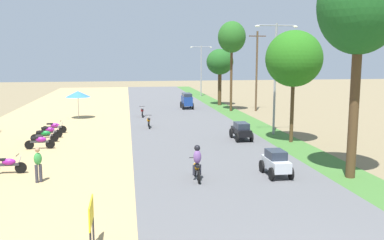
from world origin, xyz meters
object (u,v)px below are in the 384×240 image
median_tree_fourth (220,62)px  streetlamp_near (275,71)px  streetlamp_mid (201,67)px  motorbike_foreground_rider (197,163)px  parked_motorbike_fifth (45,135)px  car_hatchback_silver (276,162)px  parked_motorbike_third (8,164)px  street_signboard (91,216)px  parked_motorbike_seventh (54,127)px  median_tree_second (294,59)px  median_tree_nearest (360,7)px  car_sedan_black (241,130)px  utility_pole_near (257,70)px  vendor_umbrella (78,94)px  motorbike_ahead_second (149,121)px  median_tree_third (232,38)px  pedestrian_on_shoulder (38,163)px  car_van_blue (187,100)px  parked_motorbike_fourth (40,141)px  parked_motorbike_sixth (49,131)px  motorbike_ahead_third (142,111)px

median_tree_fourth → streetlamp_near: (-0.17, -18.84, -0.38)m
streetlamp_mid → motorbike_foreground_rider: 41.50m
parked_motorbike_fifth → car_hatchback_silver: car_hatchback_silver is taller
parked_motorbike_third → street_signboard: 10.06m
parked_motorbike_fifth → parked_motorbike_seventh: size_ratio=1.00×
median_tree_second → car_hatchback_silver: 9.71m
median_tree_second → streetlamp_mid: median_tree_second is taller
median_tree_nearest → car_sedan_black: median_tree_nearest is taller
median_tree_second → median_tree_fourth: median_tree_second is taller
utility_pole_near → car_hatchback_silver: utility_pole_near is taller
vendor_umbrella → motorbike_foreground_rider: bearing=-70.1°
parked_motorbike_seventh → motorbike_ahead_second: bearing=11.6°
parked_motorbike_fifth → median_tree_third: median_tree_third is taller
pedestrian_on_shoulder → streetlamp_near: 17.87m
parked_motorbike_fifth → median_tree_fourth: (16.15, 19.21, 4.46)m
streetlamp_near → car_van_blue: (-4.11, 15.93, -3.61)m
parked_motorbike_fourth → motorbike_foreground_rider: size_ratio=1.00×
utility_pole_near → parked_motorbike_fourth: bearing=-139.8°
median_tree_second → median_tree_third: 16.28m
parked_motorbike_seventh → car_van_blue: (11.79, 13.05, 0.47)m
parked_motorbike_fourth → streetlamp_near: 16.58m
parked_motorbike_sixth → car_van_blue: bearing=51.5°
median_tree_third → car_sedan_black: (-3.05, -14.99, -6.84)m
street_signboard → median_tree_second: median_tree_second is taller
streetlamp_near → utility_pole_near: (2.85, 13.33, -0.32)m
parked_motorbike_third → vendor_umbrella: vendor_umbrella is taller
pedestrian_on_shoulder → motorbike_foreground_rider: (7.12, -0.79, -0.11)m
parked_motorbike_sixth → median_tree_nearest: bearing=-37.7°
parked_motorbike_seventh → median_tree_third: size_ratio=0.20×
streetlamp_mid → motorbike_ahead_second: size_ratio=3.96×
parked_motorbike_sixth → median_tree_third: median_tree_third is taller
median_tree_second → median_tree_fourth: bearing=90.1°
parked_motorbike_seventh → car_hatchback_silver: bearing=-47.2°
median_tree_nearest → median_tree_third: size_ratio=1.10×
parked_motorbike_seventh → median_tree_third: 20.38m
streetlamp_mid → utility_pole_near: bearing=-80.4°
car_sedan_black → parked_motorbike_seventh: bearing=160.6°
median_tree_nearest → streetlamp_mid: (0.21, 41.33, -3.66)m
parked_motorbike_fifth → parked_motorbike_fourth: bearing=-87.2°
parked_motorbike_third → parked_motorbike_fifth: (0.34, 7.64, 0.00)m
median_tree_second → motorbike_ahead_third: median_tree_second is taller
parked_motorbike_seventh → median_tree_fourth: 23.08m
parked_motorbike_fifth → streetlamp_near: streetlamp_near is taller
median_tree_nearest → parked_motorbike_sixth: bearing=142.3°
vendor_umbrella → median_tree_third: bearing=11.2°
motorbike_ahead_second → motorbike_ahead_third: same height
motorbike_ahead_third → parked_motorbike_fifth: bearing=-122.3°
median_tree_second → motorbike_ahead_second: (-9.07, 7.17, -4.97)m
median_tree_third → car_hatchback_silver: bearing=-99.0°
parked_motorbike_fourth → car_van_blue: size_ratio=0.75×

